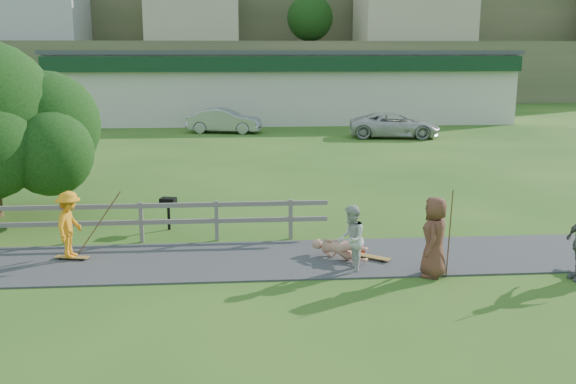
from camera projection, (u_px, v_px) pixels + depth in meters
name	position (u px, v px, depth m)	size (l,w,h in m)	color
ground	(213.00, 283.00, 14.14)	(260.00, 260.00, 0.00)	#245217
path	(215.00, 261.00, 15.59)	(34.00, 3.00, 0.04)	#38373A
fence	(40.00, 218.00, 16.83)	(15.05, 0.10, 1.10)	#656059
strip_mall	(282.00, 85.00, 47.92)	(32.50, 10.75, 5.10)	beige
skater_rider	(70.00, 228.00, 15.49)	(1.05, 0.61, 1.63)	orange
skater_fallen	(339.00, 249.00, 15.65)	(1.52, 0.36, 0.56)	tan
spectator_a	(351.00, 239.00, 14.69)	(0.77, 0.60, 1.58)	beige
spectator_c	(435.00, 237.00, 14.40)	(0.90, 0.59, 1.84)	brown
car_silver	(224.00, 121.00, 40.23)	(1.61, 4.61, 1.52)	#A1A2A8
car_white	(395.00, 125.00, 37.98)	(2.45, 5.31, 1.48)	#B9B9B5
bbq	(169.00, 214.00, 18.31)	(0.43, 0.33, 0.93)	black
longboard_rider	(72.00, 259.00, 15.66)	(0.83, 0.20, 0.09)	olive
longboard_fallen	(372.00, 259.00, 15.67)	(0.92, 0.23, 0.10)	olive
helmet	(361.00, 250.00, 16.07)	(0.24, 0.24, 0.24)	red
pole_rider	(98.00, 217.00, 15.89)	(0.03, 0.03, 2.00)	brown
pole_spec_left	(449.00, 234.00, 14.32)	(0.03, 0.03, 2.02)	brown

